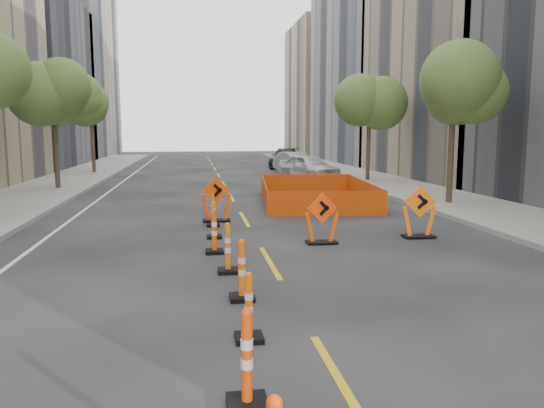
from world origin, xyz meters
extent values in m
plane|color=black|center=(0.00, 0.00, 0.00)|extent=(140.00, 140.00, 0.00)
cube|color=gray|center=(9.00, 12.00, 0.07)|extent=(4.00, 90.00, 0.15)
cube|color=#4C4C51|center=(-17.00, 39.20, 7.00)|extent=(12.00, 16.00, 14.00)
cube|color=gray|center=(-17.00, 55.60, 10.00)|extent=(12.00, 20.00, 20.00)
cube|color=gray|center=(17.00, 23.80, 7.00)|extent=(12.00, 16.00, 14.00)
cube|color=gray|center=(17.00, 40.20, 10.00)|extent=(12.00, 18.00, 20.00)
cube|color=tan|center=(17.00, 58.60, 8.00)|extent=(12.00, 14.00, 16.00)
cylinder|color=#382B1E|center=(-8.40, 20.00, 1.57)|extent=(0.24, 0.24, 3.15)
sphere|color=#4D692D|center=(-8.40, 20.00, 4.55)|extent=(2.80, 2.80, 2.80)
cylinder|color=#382B1E|center=(-8.40, 30.00, 1.57)|extent=(0.24, 0.24, 3.15)
sphere|color=#4D692D|center=(-8.40, 30.00, 4.55)|extent=(2.80, 2.80, 2.80)
cylinder|color=#382B1E|center=(8.40, 12.00, 1.57)|extent=(0.24, 0.24, 3.15)
sphere|color=#4D692D|center=(8.40, 12.00, 4.55)|extent=(2.80, 2.80, 2.80)
cylinder|color=#382B1E|center=(8.40, 22.00, 1.57)|extent=(0.24, 0.24, 3.15)
sphere|color=#4D692D|center=(8.40, 22.00, 4.55)|extent=(2.80, 2.80, 2.80)
imported|color=silver|center=(5.27, 23.73, 0.80)|extent=(3.57, 5.05, 1.60)
imported|color=#999A9E|center=(5.48, 28.93, 0.74)|extent=(2.73, 4.76, 1.48)
imported|color=black|center=(5.70, 34.45, 0.77)|extent=(3.59, 5.73, 1.55)
camera|label=1|loc=(-1.70, -7.70, 2.99)|focal=35.00mm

